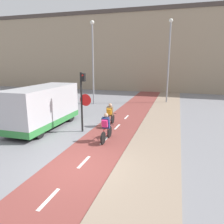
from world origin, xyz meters
TOP-DOWN VIEW (x-y plane):
  - ground_plane at (0.00, 0.00)m, footprint 120.00×120.00m
  - bike_lane at (0.00, 0.00)m, footprint 2.60×60.00m
  - sidewalk_strip at (2.50, 0.00)m, footprint 2.40×60.00m
  - building_row_background at (0.00, 24.48)m, footprint 60.00×5.20m
  - traffic_light_pole at (-1.61, 4.11)m, footprint 0.67×0.25m
  - street_lamp_far at (-4.10, 12.04)m, footprint 0.36×0.36m
  - street_lamp_sidewalk at (2.42, 14.76)m, footprint 0.36×0.36m
  - cyclist_near at (0.09, 3.02)m, footprint 0.46×1.65m
  - cyclist_far at (-0.50, 5.62)m, footprint 0.46×1.63m
  - van at (-4.22, 4.17)m, footprint 1.96×5.39m

SIDE VIEW (x-z plane):
  - ground_plane at x=0.00m, z-range 0.00..0.00m
  - bike_lane at x=0.00m, z-range 0.00..0.02m
  - sidewalk_strip at x=2.50m, z-range 0.00..0.05m
  - cyclist_far at x=-0.50m, z-range -0.02..1.41m
  - cyclist_near at x=0.09m, z-range -0.02..1.43m
  - van at x=-4.22m, z-range -0.02..2.46m
  - traffic_light_pole at x=-1.61m, z-range 0.39..3.74m
  - street_lamp_far at x=-4.10m, z-range 0.78..8.18m
  - street_lamp_sidewalk at x=2.42m, z-range 0.78..8.47m
  - building_row_background at x=0.00m, z-range 0.01..10.49m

